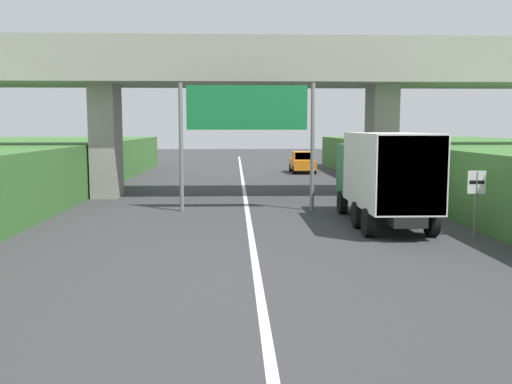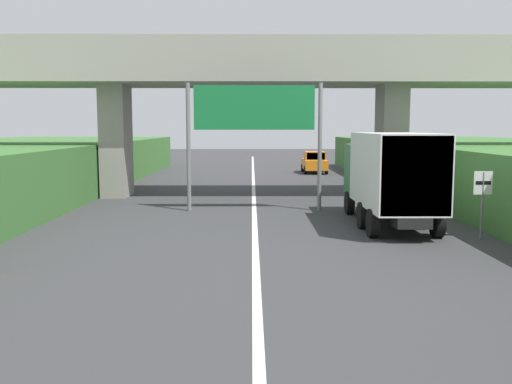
# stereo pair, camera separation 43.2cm
# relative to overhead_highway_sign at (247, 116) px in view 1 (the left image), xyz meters

# --- Properties ---
(lane_centre_stripe) EXTENTS (0.20, 94.95, 0.01)m
(lane_centre_stripe) POSITION_rel_overhead_highway_sign_xyz_m (0.00, -1.59, -4.10)
(lane_centre_stripe) COLOR white
(lane_centre_stripe) RESTS_ON ground
(overpass_bridge) EXTENTS (40.00, 4.80, 8.04)m
(overpass_bridge) POSITION_rel_overhead_highway_sign_xyz_m (0.00, 5.28, 1.99)
(overpass_bridge) COLOR #9E998E
(overpass_bridge) RESTS_ON ground
(overhead_highway_sign) EXTENTS (5.88, 0.18, 5.54)m
(overhead_highway_sign) POSITION_rel_overhead_highway_sign_xyz_m (0.00, 0.00, 0.00)
(overhead_highway_sign) COLOR slate
(overhead_highway_sign) RESTS_ON ground
(speed_limit_sign) EXTENTS (0.60, 0.08, 2.23)m
(speed_limit_sign) POSITION_rel_overhead_highway_sign_xyz_m (7.40, -6.32, -2.63)
(speed_limit_sign) COLOR slate
(speed_limit_sign) RESTS_ON ground
(truck_green) EXTENTS (2.44, 7.30, 3.44)m
(truck_green) POSITION_rel_overhead_highway_sign_xyz_m (4.98, -3.79, -2.17)
(truck_green) COLOR black
(truck_green) RESTS_ON ground
(car_orange) EXTENTS (1.86, 4.10, 1.72)m
(car_orange) POSITION_rel_overhead_highway_sign_xyz_m (4.91, 20.55, -3.25)
(car_orange) COLOR orange
(car_orange) RESTS_ON ground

